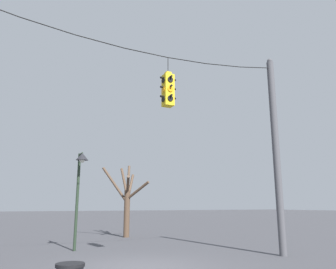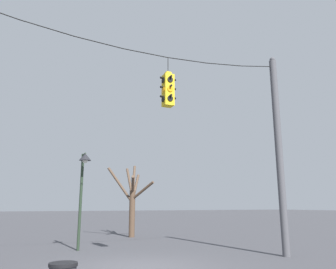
# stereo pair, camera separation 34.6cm
# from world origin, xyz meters

# --- Properties ---
(ground_plane) EXTENTS (200.00, 200.00, 0.00)m
(ground_plane) POSITION_xyz_m (0.00, 0.00, 0.00)
(ground_plane) COLOR #424247
(utility_pole_right) EXTENTS (0.28, 0.28, 7.85)m
(utility_pole_right) POSITION_xyz_m (5.57, -0.15, 3.91)
(utility_pole_right) COLOR #4C4C51
(utility_pole_right) RESTS_ON ground_plane
(span_wire) EXTENTS (11.15, 0.03, 0.56)m
(span_wire) POSITION_xyz_m (0.00, -0.15, 7.09)
(span_wire) COLOR black
(traffic_light_near_left_pole) EXTENTS (0.58, 0.58, 1.78)m
(traffic_light_near_left_pole) POSITION_xyz_m (0.82, -0.15, 5.71)
(traffic_light_near_left_pole) COLOR yellow
(street_lamp) EXTENTS (0.51, 0.87, 4.04)m
(street_lamp) POSITION_xyz_m (-1.12, 4.31, 3.13)
(street_lamp) COLOR #233323
(street_lamp) RESTS_ON ground_plane
(bare_tree) EXTENTS (2.35, 3.19, 4.37)m
(bare_tree) POSITION_xyz_m (2.71, 9.35, 2.19)
(bare_tree) COLOR brown
(bare_tree) RESTS_ON ground_plane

